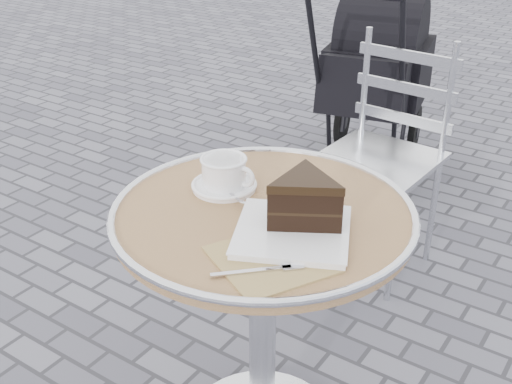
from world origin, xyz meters
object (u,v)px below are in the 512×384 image
Objects in this scene: cafe_table at (263,269)px; baby_stroller at (374,83)px; bistro_chair at (393,129)px; cappuccino_set at (225,175)px; cake_plate_set at (302,208)px.

cafe_table is 1.92m from baby_stroller.
bistro_chair is 0.87× the size of baby_stroller.
baby_stroller is at bearing 97.77° from cappuccino_set.
bistro_chair is at bearing 96.24° from cafe_table.
cake_plate_set is 2.02m from baby_stroller.
baby_stroller is (-0.67, 1.87, -0.34)m from cake_plate_set.
bistro_chair is (-0.12, 1.06, -0.01)m from cafe_table.
cafe_table is 1.07m from bistro_chair.
bistro_chair is 0.89m from baby_stroller.
cappuccino_set is 0.17× the size of baby_stroller.
bistro_chair reaches higher than cake_plate_set.
cafe_table is at bearing -20.46° from cappuccino_set.
cafe_table is 4.19× the size of cappuccino_set.
cafe_table is 0.26m from cake_plate_set.
cake_plate_set reaches higher than cappuccino_set.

